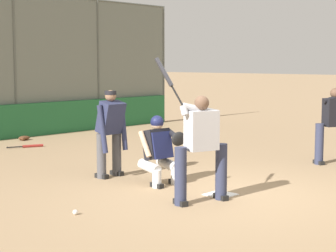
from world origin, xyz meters
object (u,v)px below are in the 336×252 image
at_px(spare_bat_near_backstop, 30,146).
at_px(catcher_behind_plate, 160,149).
at_px(umpire_home, 110,131).
at_px(batter_on_deck, 335,122).
at_px(fielding_glove_on_dirt, 24,138).
at_px(baseball_loose, 75,212).
at_px(batter_at_plate, 201,145).

bearing_deg(spare_bat_near_backstop, catcher_behind_plate, -77.32).
xyz_separation_m(umpire_home, batter_on_deck, (-4.16, 2.33, 0.00)).
xyz_separation_m(fielding_glove_on_dirt, baseball_loose, (3.64, 7.08, -0.02)).
height_order(umpire_home, fielding_glove_on_dirt, umpire_home).
height_order(catcher_behind_plate, baseball_loose, catcher_behind_plate).
bearing_deg(baseball_loose, batter_on_deck, 173.40).
distance_m(batter_at_plate, baseball_loose, 2.11).
bearing_deg(batter_on_deck, spare_bat_near_backstop, 143.32).
xyz_separation_m(catcher_behind_plate, umpire_home, (0.18, -1.10, 0.24)).
bearing_deg(fielding_glove_on_dirt, catcher_behind_plate, 77.82).
distance_m(fielding_glove_on_dirt, baseball_loose, 7.96).
xyz_separation_m(umpire_home, fielding_glove_on_dirt, (-1.59, -5.47, -0.80)).
bearing_deg(batter_at_plate, baseball_loose, -7.29).
height_order(batter_on_deck, fielding_glove_on_dirt, batter_on_deck).
xyz_separation_m(batter_at_plate, batter_on_deck, (-4.46, -0.09, -0.02)).
bearing_deg(spare_bat_near_backstop, baseball_loose, -96.09).
relative_size(umpire_home, fielding_glove_on_dirt, 4.82).
height_order(fielding_glove_on_dirt, baseball_loose, fielding_glove_on_dirt).
bearing_deg(batter_on_deck, catcher_behind_plate, -169.60).
distance_m(catcher_behind_plate, spare_bat_near_backstop, 5.43).
height_order(catcher_behind_plate, spare_bat_near_backstop, catcher_behind_plate).
relative_size(umpire_home, batter_on_deck, 0.76).
bearing_deg(fielding_glove_on_dirt, batter_on_deck, 108.24).
distance_m(spare_bat_near_backstop, baseball_loose, 6.59).
relative_size(umpire_home, baseball_loose, 21.78).
bearing_deg(umpire_home, spare_bat_near_backstop, -104.40).
bearing_deg(baseball_loose, umpire_home, -141.75).
xyz_separation_m(catcher_behind_plate, baseball_loose, (2.22, 0.51, -0.59)).
height_order(batter_at_plate, fielding_glove_on_dirt, batter_at_plate).
relative_size(catcher_behind_plate, spare_bat_near_backstop, 1.41).
bearing_deg(fielding_glove_on_dirt, baseball_loose, 62.78).
xyz_separation_m(batter_on_deck, baseball_loose, (6.21, -0.72, -0.83)).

